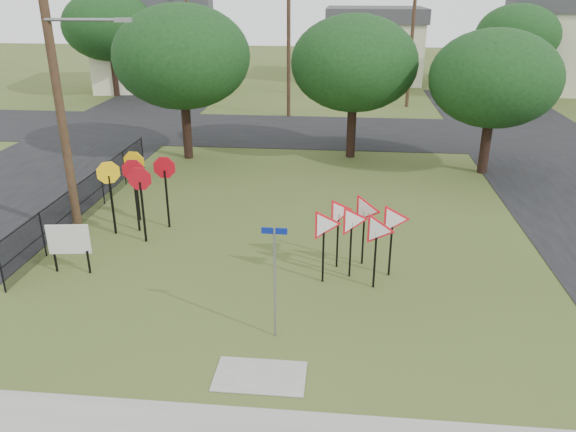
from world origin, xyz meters
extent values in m
plane|color=#3A4C1C|center=(0.00, 0.00, 0.00)|extent=(140.00, 140.00, 0.00)
cube|color=black|center=(-12.00, 10.00, 0.01)|extent=(8.00, 50.00, 0.02)
cube|color=black|center=(0.00, 20.00, 0.01)|extent=(60.00, 8.00, 0.02)
cube|color=gray|center=(0.00, -2.40, 0.01)|extent=(2.00, 1.20, 0.02)
cylinder|color=gray|center=(0.14, -0.81, 1.44)|extent=(0.06, 0.06, 2.87)
cube|color=navy|center=(0.14, -0.81, 2.80)|extent=(0.59, 0.03, 0.15)
cube|color=black|center=(-5.34, 5.02, 1.05)|extent=(0.06, 0.06, 2.10)
cube|color=black|center=(-4.40, 5.44, 1.05)|extent=(0.06, 0.06, 2.10)
cube|color=black|center=(-4.82, 4.18, 1.05)|extent=(0.06, 0.06, 2.10)
cube|color=black|center=(-6.08, 4.71, 1.05)|extent=(0.06, 0.06, 2.10)
cube|color=black|center=(-5.66, 5.96, 1.05)|extent=(0.06, 0.06, 2.10)
cube|color=black|center=(1.18, 2.03, 0.87)|extent=(0.06, 0.06, 1.74)
cube|color=black|center=(1.95, 2.42, 0.87)|extent=(0.06, 0.06, 1.74)
cube|color=black|center=(2.62, 1.84, 0.87)|extent=(0.06, 0.06, 1.74)
cube|color=black|center=(1.56, 2.99, 0.87)|extent=(0.06, 0.06, 1.74)
cube|color=black|center=(2.33, 3.28, 0.87)|extent=(0.06, 0.06, 1.74)
cube|color=black|center=(3.10, 2.61, 0.87)|extent=(0.06, 0.06, 1.74)
cube|color=black|center=(-6.76, 1.84, 0.36)|extent=(0.05, 0.05, 0.72)
cube|color=black|center=(-5.74, 1.84, 0.36)|extent=(0.05, 0.05, 0.72)
cube|color=silver|center=(-6.25, 1.84, 1.08)|extent=(1.23, 0.20, 0.92)
cylinder|color=#473220|center=(-7.30, 4.50, 5.00)|extent=(0.28, 0.28, 10.00)
cylinder|color=gray|center=(-6.10, 4.40, 7.00)|extent=(2.40, 0.10, 0.10)
cube|color=gray|center=(-4.90, 4.40, 7.00)|extent=(0.50, 0.18, 0.12)
cylinder|color=#473220|center=(-2.00, 24.00, 4.50)|extent=(0.24, 0.24, 9.00)
cylinder|color=#473220|center=(6.00, 28.00, 4.25)|extent=(0.24, 0.24, 8.50)
cylinder|color=#473220|center=(-10.00, 30.00, 4.50)|extent=(0.24, 0.24, 9.00)
cylinder|color=black|center=(-7.60, 0.50, 0.75)|extent=(0.05, 0.05, 1.50)
cylinder|color=black|center=(-7.60, 2.80, 0.75)|extent=(0.05, 0.05, 1.50)
cylinder|color=black|center=(-7.60, 5.10, 0.75)|extent=(0.05, 0.05, 1.50)
cylinder|color=black|center=(-7.60, 7.40, 0.75)|extent=(0.05, 0.05, 1.50)
cylinder|color=black|center=(-7.60, 9.70, 0.75)|extent=(0.05, 0.05, 1.50)
cylinder|color=black|center=(-7.60, 12.00, 0.75)|extent=(0.05, 0.05, 1.50)
cube|color=black|center=(-7.60, 6.25, 1.46)|extent=(0.03, 11.50, 0.03)
cube|color=black|center=(-7.60, 6.25, 0.75)|extent=(0.03, 11.50, 0.03)
cube|color=black|center=(-7.60, 6.25, 0.75)|extent=(0.01, 11.50, 1.50)
cube|color=#EEEABF|center=(-14.00, 34.00, 3.00)|extent=(10.08, 8.46, 6.00)
cube|color=#3C3C41|center=(-14.00, 34.00, 6.60)|extent=(10.58, 8.88, 1.20)
cube|color=#EEEABF|center=(4.00, 40.00, 2.50)|extent=(8.00, 8.00, 5.00)
cube|color=#3C3C41|center=(4.00, 40.00, 5.60)|extent=(8.40, 8.40, 1.20)
cube|color=#EEEABF|center=(18.00, 36.00, 3.00)|extent=(7.91, 7.91, 6.00)
cube|color=#3C3C41|center=(18.00, 36.00, 6.60)|extent=(8.30, 8.30, 1.20)
cylinder|color=black|center=(-6.00, 14.00, 1.31)|extent=(0.44, 0.44, 2.62)
ellipsoid|color=black|center=(-6.00, 14.00, 4.87)|extent=(6.40, 6.40, 4.80)
cylinder|color=black|center=(2.00, 15.00, 1.22)|extent=(0.44, 0.44, 2.45)
ellipsoid|color=black|center=(2.00, 15.00, 4.55)|extent=(6.00, 6.00, 4.50)
cylinder|color=black|center=(8.00, 13.00, 1.14)|extent=(0.44, 0.44, 2.27)
ellipsoid|color=black|center=(8.00, 13.00, 4.23)|extent=(5.60, 5.60, 4.20)
cylinder|color=black|center=(-16.00, 30.00, 1.40)|extent=(0.44, 0.44, 2.80)
ellipsoid|color=black|center=(-16.00, 30.00, 5.18)|extent=(6.80, 6.80, 5.10)
cylinder|color=black|center=(14.00, 32.00, 1.22)|extent=(0.44, 0.44, 2.45)
ellipsoid|color=black|center=(14.00, 32.00, 4.55)|extent=(6.00, 6.00, 4.50)
camera|label=1|loc=(1.61, -12.30, 7.93)|focal=35.00mm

